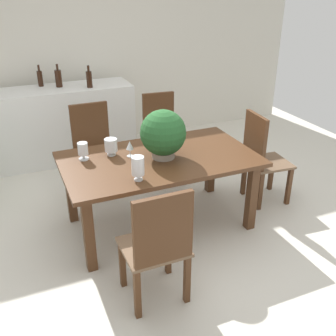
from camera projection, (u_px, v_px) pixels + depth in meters
ground_plane at (163, 227)px, 3.91m from camera, size 7.04×7.04×0.00m
back_wall at (92, 52)px, 5.50m from camera, size 6.40×0.10×2.60m
dining_table at (159, 167)px, 3.70m from camera, size 1.80×1.04×0.73m
chair_far_right at (161, 134)px, 4.70m from camera, size 0.45×0.47×1.04m
chair_far_left at (93, 144)px, 4.41m from camera, size 0.46×0.41×1.01m
chair_near_left at (158, 244)px, 2.78m from camera, size 0.47×0.43×0.98m
chair_foot_end at (261, 155)px, 4.16m from camera, size 0.46×0.46×1.01m
flower_centerpiece at (163, 134)px, 3.55m from camera, size 0.42×0.42×0.46m
crystal_vase_left at (111, 146)px, 3.66m from camera, size 0.12×0.12×0.16m
crystal_vase_center_near at (138, 166)px, 3.19m from camera, size 0.11×0.11×0.21m
crystal_vase_right at (83, 150)px, 3.57m from camera, size 0.09×0.09×0.16m
wine_glass at (130, 146)px, 3.63m from camera, size 0.07×0.07×0.15m
kitchen_counter at (64, 124)px, 5.23m from camera, size 1.81×0.60×0.98m
wine_bottle_clear at (40, 78)px, 5.04m from camera, size 0.07×0.07×0.27m
wine_bottle_tall at (89, 79)px, 4.98m from camera, size 0.07×0.07×0.28m
wine_bottle_dark at (58, 78)px, 5.00m from camera, size 0.08×0.08×0.29m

